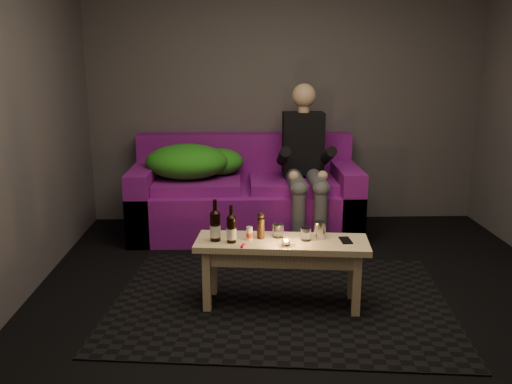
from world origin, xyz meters
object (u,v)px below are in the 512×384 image
sofa (245,198)px  steel_cup (320,230)px  beer_bottle_a (215,226)px  beer_bottle_b (231,229)px  coffee_table (282,252)px  person (305,160)px

sofa → steel_cup: (0.49, -1.63, 0.20)m
beer_bottle_a → sofa: bearing=82.4°
sofa → beer_bottle_b: (-0.11, -1.71, 0.24)m
sofa → coffee_table: bearing=-82.3°
person → coffee_table: (-0.33, -1.50, -0.35)m
sofa → person: 0.71m
sofa → coffee_table: sofa is taller
beer_bottle_b → steel_cup: 0.61m
steel_cup → coffee_table: bearing=-170.5°
person → steel_cup: bearing=-92.7°
sofa → person: person is taller
beer_bottle_b → beer_bottle_a: bearing=159.9°
beer_bottle_b → steel_cup: size_ratio=2.28×
sofa → coffee_table: size_ratio=1.80×
beer_bottle_a → beer_bottle_b: beer_bottle_a is taller
person → steel_cup: (-0.07, -1.45, -0.21)m
beer_bottle_b → person: bearing=66.3°
person → beer_bottle_a: bearing=-117.6°
sofa → beer_bottle_b: sofa is taller
coffee_table → steel_cup: 0.30m
person → coffee_table: person is taller
sofa → beer_bottle_a: bearing=-97.6°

